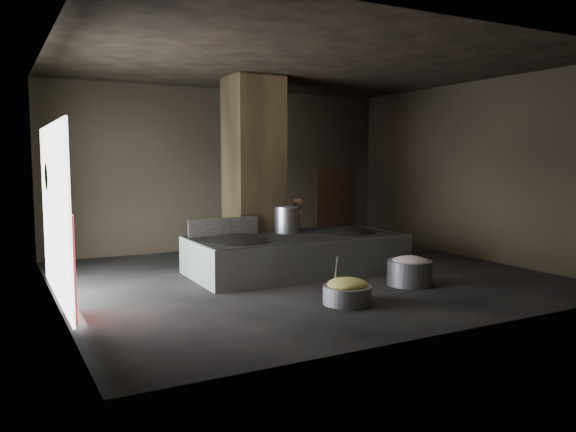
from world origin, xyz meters
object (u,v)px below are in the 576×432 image
veg_basin (347,295)px  meat_basin (410,273)px  wok_left (238,244)px  wok_right (345,235)px  stock_pot (287,220)px  hearth_platform (297,254)px  cook (296,228)px

veg_basin → meat_basin: (1.96, 0.66, 0.09)m
wok_left → meat_basin: bearing=-37.2°
wok_right → veg_basin: wok_right is taller
stock_pot → veg_basin: 3.61m
hearth_platform → stock_pot: 0.91m
wok_right → cook: bearing=108.0°
wok_left → wok_right: wok_left is taller
cook → veg_basin: 4.70m
wok_left → wok_right: size_ratio=1.07×
wok_right → veg_basin: (-1.92, -2.92, -0.59)m
hearth_platform → wok_left: wok_left is taller
wok_right → veg_basin: size_ratio=1.60×
wok_left → veg_basin: (0.88, -2.82, -0.59)m
wok_left → veg_basin: size_ratio=1.72×
veg_basin → hearth_platform: bearing=78.8°
hearth_platform → wok_right: (1.35, 0.05, 0.34)m
stock_pot → cook: 1.35m
cook → hearth_platform: bearing=37.7°
hearth_platform → wok_left: size_ratio=3.17×
wok_right → meat_basin: bearing=-88.9°
veg_basin → meat_basin: 2.07m
wok_left → hearth_platform: bearing=2.0°
meat_basin → veg_basin: bearing=-161.5°
wok_right → cook: size_ratio=0.90×
stock_pot → meat_basin: stock_pot is taller
wok_left → meat_basin: (2.84, -2.16, -0.50)m
veg_basin → meat_basin: size_ratio=0.96×
cook → veg_basin: size_ratio=1.78×
wok_left → veg_basin: wok_left is taller
hearth_platform → wok_right: wok_right is taller
wok_right → cook: cook is taller
wok_right → stock_pot: size_ratio=2.25×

